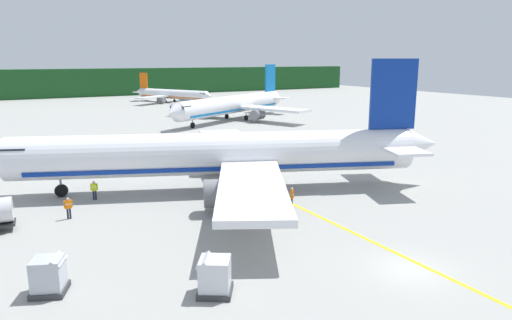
% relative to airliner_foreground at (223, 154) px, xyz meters
% --- Properties ---
extents(ground, '(240.00, 320.00, 0.20)m').
position_rel_airliner_foreground_xyz_m(ground, '(2.10, 27.74, -3.49)').
color(ground, '#999993').
extents(distant_treeline, '(216.00, 6.00, 8.75)m').
position_rel_airliner_foreground_xyz_m(distant_treeline, '(2.10, 120.25, 0.98)').
color(distant_treeline, '#19471E').
rests_on(distant_treeline, ground).
extents(airliner_foreground, '(39.95, 33.56, 11.90)m').
position_rel_airliner_foreground_xyz_m(airliner_foreground, '(0.00, 0.00, 0.00)').
color(airliner_foreground, white).
rests_on(airliner_foreground, ground).
extents(airliner_mid_apron, '(34.15, 28.91, 10.66)m').
position_rel_airliner_foreground_xyz_m(airliner_mid_apron, '(23.64, 44.53, -0.35)').
color(airliner_mid_apron, white).
rests_on(airliner_mid_apron, ground).
extents(airliner_far_taxiway, '(21.68, 25.64, 7.93)m').
position_rel_airliner_foreground_xyz_m(airliner_far_taxiway, '(25.73, 86.63, -1.13)').
color(airliner_far_taxiway, white).
rests_on(airliner_far_taxiway, ground).
extents(airliner_distant, '(21.37, 25.35, 7.70)m').
position_rel_airliner_foreground_xyz_m(airliner_distant, '(40.17, 164.30, -1.20)').
color(airliner_distant, white).
rests_on(airliner_distant, ground).
extents(cargo_container_near, '(2.20, 2.20, 2.03)m').
position_rel_airliner_foreground_xyz_m(cargo_container_near, '(-16.16, -12.99, -2.43)').
color(cargo_container_near, '#333338').
rests_on(cargo_container_near, ground).
extents(cargo_container_mid, '(2.40, 2.40, 2.05)m').
position_rel_airliner_foreground_xyz_m(cargo_container_mid, '(-8.77, -17.25, -2.42)').
color(cargo_container_mid, '#333338').
rests_on(cargo_container_mid, ground).
extents(cargo_container_far, '(2.03, 2.03, 2.05)m').
position_rel_airliner_foreground_xyz_m(cargo_container_far, '(-1.99, -8.13, -2.42)').
color(cargo_container_far, '#333338').
rests_on(cargo_container_far, ground).
extents(crew_marshaller, '(0.63, 0.29, 1.70)m').
position_rel_airliner_foreground_xyz_m(crew_marshaller, '(-13.57, -1.31, -2.39)').
color(crew_marshaller, '#191E33').
rests_on(crew_marshaller, ground).
extents(crew_loader_left, '(0.38, 0.59, 1.78)m').
position_rel_airliner_foreground_xyz_m(crew_loader_left, '(2.47, -7.58, -2.34)').
color(crew_loader_left, '#191E33').
rests_on(crew_loader_left, ground).
extents(crew_loader_right, '(0.60, 0.37, 1.65)m').
position_rel_airliner_foreground_xyz_m(crew_loader_right, '(-10.90, 2.86, -2.42)').
color(crew_loader_right, '#191E33').
rests_on(crew_loader_right, ground).
extents(apron_guide_line, '(0.30, 60.00, 0.01)m').
position_rel_airliner_foreground_xyz_m(apron_guide_line, '(3.24, -4.79, -3.39)').
color(apron_guide_line, yellow).
rests_on(apron_guide_line, ground).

